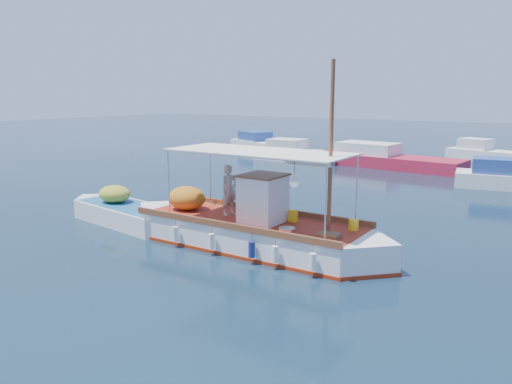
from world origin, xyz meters
The scene contains 8 objects.
ground centered at (0.00, 0.00, 0.00)m, with size 160.00×160.00×0.00m, color black.
fishing_caique centered at (-0.81, -0.35, 0.54)m, with size 10.11×2.85×6.17m.
dinghy centered at (-6.51, -0.46, 0.34)m, with size 6.57×2.53×1.62m.
bg_boat_nw centered at (-9.80, 19.35, 0.49)m, with size 6.54×2.50×1.80m.
bg_boat_n centered at (-3.22, 19.91, 0.49)m, with size 10.41×3.89×1.80m.
bg_boat_ne centered at (4.97, 15.81, 0.49)m, with size 5.68×3.03×1.80m.
bg_boat_far_w centered at (-16.00, 24.00, 0.49)m, with size 7.42×4.99×1.80m.
bg_boat_far_n centered at (1.97, 27.36, 0.49)m, with size 5.79×3.51×1.80m.
Camera 1 is at (8.15, -13.59, 5.03)m, focal length 35.00 mm.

